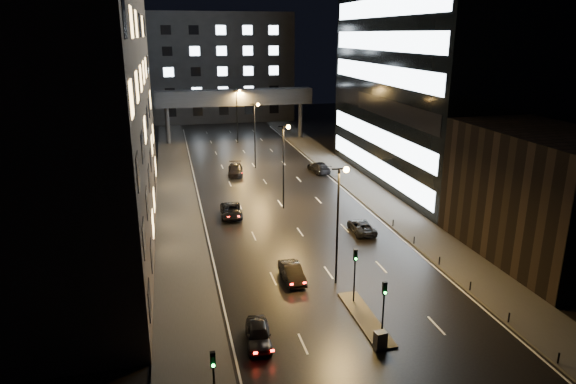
% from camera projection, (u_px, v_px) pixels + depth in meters
% --- Properties ---
extents(ground, '(160.00, 160.00, 0.00)m').
position_uv_depth(ground, '(265.00, 182.00, 73.22)').
color(ground, black).
rests_on(ground, ground).
extents(sidewalk_left, '(5.00, 110.00, 0.15)m').
position_uv_depth(sidewalk_left, '(177.00, 198.00, 65.81)').
color(sidewalk_left, '#383533').
rests_on(sidewalk_left, ground).
extents(sidewalk_right, '(5.00, 110.00, 0.15)m').
position_uv_depth(sidewalk_right, '(360.00, 185.00, 71.29)').
color(sidewalk_right, '#383533').
rests_on(sidewalk_right, ground).
extents(building_left, '(15.00, 48.00, 40.00)m').
position_uv_depth(building_left, '(56.00, 36.00, 47.50)').
color(building_left, '#2D2319').
rests_on(building_left, ground).
extents(building_right_low, '(10.00, 18.00, 12.00)m').
position_uv_depth(building_right_low, '(542.00, 196.00, 47.01)').
color(building_right_low, black).
rests_on(building_right_low, ground).
extents(building_right_glass, '(20.00, 36.00, 45.00)m').
position_uv_depth(building_right_glass, '(452.00, 16.00, 68.34)').
color(building_right_glass, black).
rests_on(building_right_glass, ground).
extents(building_far, '(34.00, 14.00, 25.00)m').
position_uv_depth(building_far, '(219.00, 67.00, 123.46)').
color(building_far, '#333335').
rests_on(building_far, ground).
extents(skybridge, '(30.00, 3.00, 10.00)m').
position_uv_depth(skybridge, '(235.00, 98.00, 98.65)').
color(skybridge, '#333335').
rests_on(skybridge, ground).
extents(median_island, '(1.60, 8.00, 0.15)m').
position_uv_depth(median_island, '(365.00, 318.00, 37.93)').
color(median_island, '#383533').
rests_on(median_island, ground).
extents(traffic_signal_near, '(0.28, 0.34, 4.40)m').
position_uv_depth(traffic_signal_near, '(355.00, 267.00, 39.36)').
color(traffic_signal_near, black).
rests_on(traffic_signal_near, median_island).
extents(traffic_signal_far, '(0.28, 0.34, 4.40)m').
position_uv_depth(traffic_signal_far, '(384.00, 302.00, 34.24)').
color(traffic_signal_far, black).
rests_on(traffic_signal_far, median_island).
extents(traffic_signal_corner, '(0.28, 0.34, 4.40)m').
position_uv_depth(traffic_signal_corner, '(214.00, 376.00, 27.05)').
color(traffic_signal_corner, black).
rests_on(traffic_signal_corner, ground).
extents(bollard_row, '(0.12, 25.12, 0.90)m').
position_uv_depth(bollard_row, '(454.00, 273.00, 44.18)').
color(bollard_row, black).
rests_on(bollard_row, ground).
extents(streetlight_near, '(1.45, 0.50, 10.15)m').
position_uv_depth(streetlight_near, '(340.00, 210.00, 41.58)').
color(streetlight_near, black).
rests_on(streetlight_near, ground).
extents(streetlight_mid_a, '(1.45, 0.50, 10.15)m').
position_uv_depth(streetlight_mid_a, '(285.00, 156.00, 60.18)').
color(streetlight_mid_a, black).
rests_on(streetlight_mid_a, ground).
extents(streetlight_mid_b, '(1.45, 0.50, 10.15)m').
position_uv_depth(streetlight_mid_b, '(256.00, 127.00, 78.77)').
color(streetlight_mid_b, black).
rests_on(streetlight_mid_b, ground).
extents(streetlight_far, '(1.45, 0.50, 10.15)m').
position_uv_depth(streetlight_far, '(238.00, 109.00, 97.37)').
color(streetlight_far, black).
rests_on(streetlight_far, ground).
extents(car_away_a, '(2.06, 4.29, 1.41)m').
position_uv_depth(car_away_a, '(258.00, 334.00, 34.79)').
color(car_away_a, black).
rests_on(car_away_a, ground).
extents(car_away_b, '(1.62, 4.34, 1.42)m').
position_uv_depth(car_away_b, '(292.00, 273.00, 43.77)').
color(car_away_b, black).
rests_on(car_away_b, ground).
extents(car_away_c, '(2.64, 5.21, 1.41)m').
position_uv_depth(car_away_c, '(231.00, 211.00, 59.04)').
color(car_away_c, black).
rests_on(car_away_c, ground).
extents(car_away_d, '(2.81, 5.55, 1.55)m').
position_uv_depth(car_away_d, '(235.00, 170.00, 76.70)').
color(car_away_d, black).
rests_on(car_away_d, ground).
extents(car_toward_a, '(2.38, 4.79, 1.30)m').
position_uv_depth(car_toward_a, '(362.00, 227.00, 54.36)').
color(car_toward_a, black).
rests_on(car_toward_a, ground).
extents(car_toward_b, '(2.68, 5.57, 1.57)m').
position_uv_depth(car_toward_b, '(319.00, 167.00, 77.99)').
color(car_toward_b, black).
rests_on(car_toward_b, ground).
extents(utility_cabinet, '(0.87, 0.67, 1.11)m').
position_uv_depth(utility_cabinet, '(380.00, 339.00, 34.22)').
color(utility_cabinet, '#4A4A4C').
rests_on(utility_cabinet, median_island).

